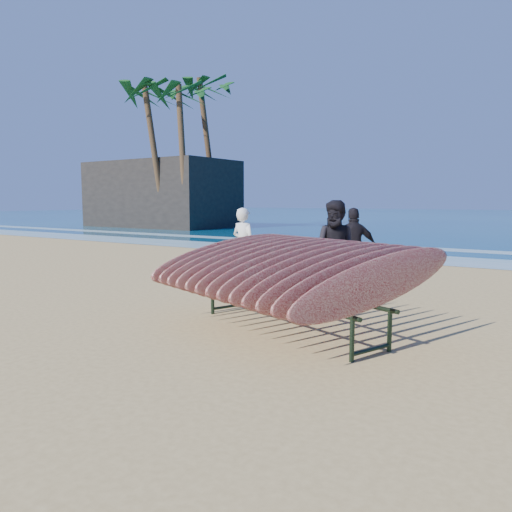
% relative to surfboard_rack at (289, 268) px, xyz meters
% --- Properties ---
extents(ground, '(120.00, 120.00, 0.00)m').
position_rel_surfboard_rack_xyz_m(ground, '(-0.82, -0.39, -0.87)').
color(ground, tan).
rests_on(ground, ground).
extents(foam_near, '(160.00, 160.00, 0.00)m').
position_rel_surfboard_rack_xyz_m(foam_near, '(-0.82, 9.61, -0.86)').
color(foam_near, white).
rests_on(foam_near, ground).
extents(foam_far, '(160.00, 160.00, 0.00)m').
position_rel_surfboard_rack_xyz_m(foam_far, '(-0.82, 13.11, -0.86)').
color(foam_far, white).
rests_on(foam_far, ground).
extents(surfboard_rack, '(3.91, 3.67, 1.37)m').
position_rel_surfboard_rack_xyz_m(surfboard_rack, '(0.00, 0.00, 0.00)').
color(surfboard_rack, black).
rests_on(surfboard_rack, ground).
extents(person_white, '(0.64, 0.46, 1.64)m').
position_rel_surfboard_rack_xyz_m(person_white, '(-2.92, 3.02, -0.05)').
color(person_white, white).
rests_on(person_white, ground).
extents(person_dark_a, '(1.02, 0.87, 1.81)m').
position_rel_surfboard_rack_xyz_m(person_dark_a, '(-0.39, 2.42, 0.03)').
color(person_dark_a, black).
rests_on(person_dark_a, ground).
extents(person_dark_b, '(1.03, 0.88, 1.65)m').
position_rel_surfboard_rack_xyz_m(person_dark_b, '(-0.68, 3.85, -0.04)').
color(person_dark_b, black).
rests_on(person_dark_b, ground).
extents(building, '(10.02, 5.57, 4.45)m').
position_rel_surfboard_rack_xyz_m(building, '(-21.46, 19.23, 1.36)').
color(building, '#2D2823').
rests_on(building, ground).
extents(palm_left, '(5.20, 5.20, 8.89)m').
position_rel_surfboard_rack_xyz_m(palm_left, '(-19.01, 16.27, 7.16)').
color(palm_left, brown).
rests_on(palm_left, ground).
extents(palm_mid, '(5.20, 5.20, 8.72)m').
position_rel_surfboard_rack_xyz_m(palm_mid, '(-16.99, 16.53, 6.96)').
color(palm_mid, brown).
rests_on(palm_mid, ground).
extents(palm_right, '(5.20, 5.20, 9.83)m').
position_rel_surfboard_rack_xyz_m(palm_right, '(-18.04, 20.22, 8.09)').
color(palm_right, brown).
rests_on(palm_right, ground).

